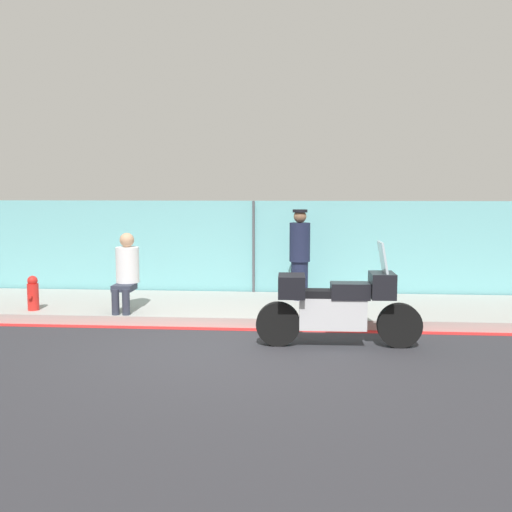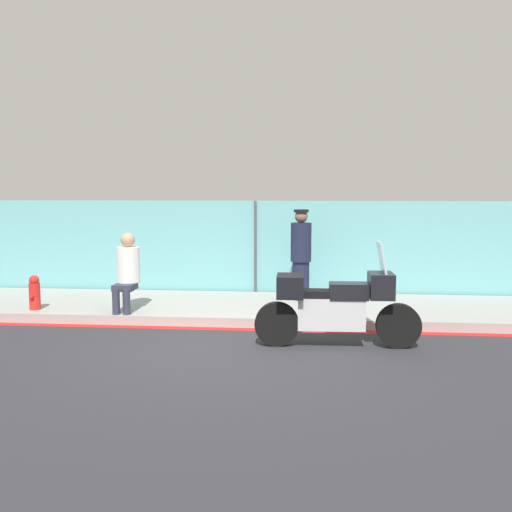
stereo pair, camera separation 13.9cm
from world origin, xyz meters
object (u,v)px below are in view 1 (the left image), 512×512
Objects in this scene: fire_hydrant at (33,293)px; officer_standing at (300,254)px; person_seated_on_curb at (126,268)px; motorcycle at (337,305)px.

officer_standing is at bearing 16.91° from fire_hydrant.
officer_standing is at bearing 23.67° from person_seated_on_curb.
fire_hydrant is at bearing -176.51° from person_seated_on_curb.
officer_standing is 3.07m from person_seated_on_curb.
fire_hydrant is at bearing 163.36° from motorcycle.
motorcycle is 3.64m from person_seated_on_curb.
motorcycle is 1.39× the size of officer_standing.
officer_standing reaches higher than fire_hydrant.
motorcycle reaches higher than person_seated_on_curb.
person_seated_on_curb is at bearing 3.49° from fire_hydrant.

